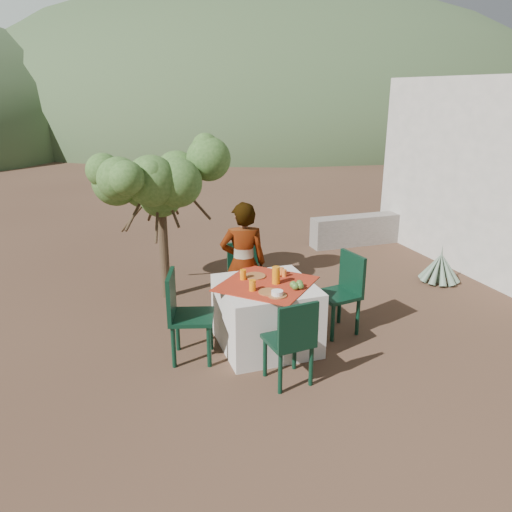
{
  "coord_description": "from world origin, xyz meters",
  "views": [
    {
      "loc": [
        -1.52,
        -4.59,
        2.8
      ],
      "look_at": [
        0.25,
        0.64,
        0.95
      ],
      "focal_mm": 35.0,
      "sensor_mm": 36.0,
      "label": 1
    }
  ],
  "objects_px": {
    "agave": "(440,268)",
    "juice_pitcher": "(276,275)",
    "shrub_tree": "(164,188)",
    "chair_left": "(184,312)",
    "chair_right": "(343,289)",
    "chair_near": "(292,339)",
    "person": "(243,264)",
    "table": "(266,315)",
    "chair_far": "(245,274)"
  },
  "relations": [
    {
      "from": "agave",
      "to": "juice_pitcher",
      "type": "height_order",
      "value": "juice_pitcher"
    },
    {
      "from": "shrub_tree",
      "to": "juice_pitcher",
      "type": "relative_size",
      "value": 10.07
    },
    {
      "from": "chair_left",
      "to": "agave",
      "type": "xyz_separation_m",
      "value": [
        4.12,
        1.03,
        -0.33
      ]
    },
    {
      "from": "chair_right",
      "to": "agave",
      "type": "height_order",
      "value": "chair_right"
    },
    {
      "from": "chair_right",
      "to": "shrub_tree",
      "type": "height_order",
      "value": "shrub_tree"
    },
    {
      "from": "chair_near",
      "to": "person",
      "type": "xyz_separation_m",
      "value": [
        -0.02,
        1.52,
        0.27
      ]
    },
    {
      "from": "chair_near",
      "to": "agave",
      "type": "xyz_separation_m",
      "value": [
        3.22,
        1.87,
        -0.29
      ]
    },
    {
      "from": "chair_near",
      "to": "person",
      "type": "distance_m",
      "value": 1.54
    },
    {
      "from": "chair_right",
      "to": "juice_pitcher",
      "type": "distance_m",
      "value": 0.96
    },
    {
      "from": "agave",
      "to": "chair_right",
      "type": "bearing_deg",
      "value": -156.05
    },
    {
      "from": "shrub_tree",
      "to": "chair_right",
      "type": "bearing_deg",
      "value": -44.9
    },
    {
      "from": "person",
      "to": "agave",
      "type": "distance_m",
      "value": 3.31
    },
    {
      "from": "juice_pitcher",
      "to": "table",
      "type": "bearing_deg",
      "value": 157.79
    },
    {
      "from": "chair_near",
      "to": "juice_pitcher",
      "type": "distance_m",
      "value": 0.89
    },
    {
      "from": "table",
      "to": "chair_right",
      "type": "relative_size",
      "value": 1.34
    },
    {
      "from": "table",
      "to": "agave",
      "type": "distance_m",
      "value": 3.35
    },
    {
      "from": "chair_far",
      "to": "person",
      "type": "xyz_separation_m",
      "value": [
        -0.13,
        -0.34,
        0.27
      ]
    },
    {
      "from": "chair_right",
      "to": "agave",
      "type": "bearing_deg",
      "value": 105.32
    },
    {
      "from": "chair_far",
      "to": "chair_near",
      "type": "relative_size",
      "value": 0.99
    },
    {
      "from": "table",
      "to": "person",
      "type": "xyz_separation_m",
      "value": [
        -0.06,
        0.67,
        0.39
      ]
    },
    {
      "from": "chair_far",
      "to": "shrub_tree",
      "type": "relative_size",
      "value": 0.46
    },
    {
      "from": "person",
      "to": "chair_far",
      "type": "bearing_deg",
      "value": -97.36
    },
    {
      "from": "chair_left",
      "to": "shrub_tree",
      "type": "xyz_separation_m",
      "value": [
        0.14,
        1.84,
        0.99
      ]
    },
    {
      "from": "chair_near",
      "to": "chair_right",
      "type": "xyz_separation_m",
      "value": [
        1.03,
        0.9,
        0.03
      ]
    },
    {
      "from": "shrub_tree",
      "to": "chair_near",
      "type": "bearing_deg",
      "value": -74.22
    },
    {
      "from": "chair_far",
      "to": "chair_near",
      "type": "bearing_deg",
      "value": -89.56
    },
    {
      "from": "shrub_tree",
      "to": "chair_left",
      "type": "bearing_deg",
      "value": -94.24
    },
    {
      "from": "chair_right",
      "to": "agave",
      "type": "xyz_separation_m",
      "value": [
        2.19,
        0.97,
        -0.32
      ]
    },
    {
      "from": "chair_left",
      "to": "chair_right",
      "type": "distance_m",
      "value": 1.93
    },
    {
      "from": "chair_far",
      "to": "chair_right",
      "type": "bearing_deg",
      "value": -42.32
    },
    {
      "from": "chair_left",
      "to": "juice_pitcher",
      "type": "xyz_separation_m",
      "value": [
        1.03,
        -0.04,
        0.31
      ]
    },
    {
      "from": "chair_near",
      "to": "agave",
      "type": "height_order",
      "value": "chair_near"
    },
    {
      "from": "chair_right",
      "to": "table",
      "type": "bearing_deg",
      "value": -95.45
    },
    {
      "from": "chair_left",
      "to": "chair_right",
      "type": "bearing_deg",
      "value": -71.77
    },
    {
      "from": "table",
      "to": "person",
      "type": "relative_size",
      "value": 0.84
    },
    {
      "from": "table",
      "to": "shrub_tree",
      "type": "xyz_separation_m",
      "value": [
        -0.8,
        1.84,
        1.16
      ]
    },
    {
      "from": "chair_far",
      "to": "shrub_tree",
      "type": "distance_m",
      "value": 1.59
    },
    {
      "from": "chair_far",
      "to": "juice_pitcher",
      "type": "xyz_separation_m",
      "value": [
        0.03,
        -1.06,
        0.36
      ]
    },
    {
      "from": "chair_far",
      "to": "juice_pitcher",
      "type": "bearing_deg",
      "value": -84.7
    },
    {
      "from": "table",
      "to": "agave",
      "type": "relative_size",
      "value": 2.0
    },
    {
      "from": "chair_left",
      "to": "person",
      "type": "bearing_deg",
      "value": -35.84
    },
    {
      "from": "chair_right",
      "to": "shrub_tree",
      "type": "distance_m",
      "value": 2.72
    },
    {
      "from": "agave",
      "to": "shrub_tree",
      "type": "bearing_deg",
      "value": 168.41
    },
    {
      "from": "chair_right",
      "to": "juice_pitcher",
      "type": "height_order",
      "value": "chair_right"
    },
    {
      "from": "table",
      "to": "chair_left",
      "type": "bearing_deg",
      "value": -179.98
    },
    {
      "from": "chair_far",
      "to": "chair_right",
      "type": "relative_size",
      "value": 0.94
    },
    {
      "from": "chair_far",
      "to": "shrub_tree",
      "type": "bearing_deg",
      "value": 140.14
    },
    {
      "from": "agave",
      "to": "juice_pitcher",
      "type": "xyz_separation_m",
      "value": [
        -3.09,
        -1.07,
        0.64
      ]
    },
    {
      "from": "chair_near",
      "to": "shrub_tree",
      "type": "bearing_deg",
      "value": -79.86
    },
    {
      "from": "chair_near",
      "to": "chair_left",
      "type": "bearing_deg",
      "value": -48.96
    }
  ]
}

